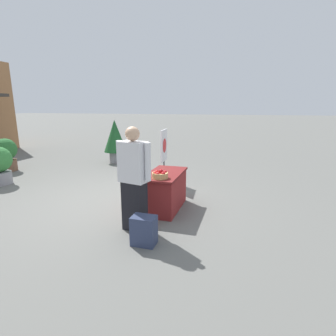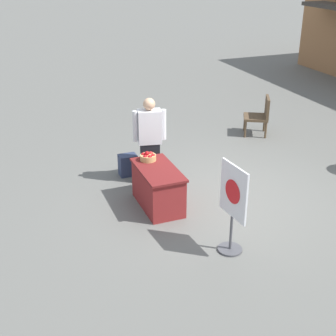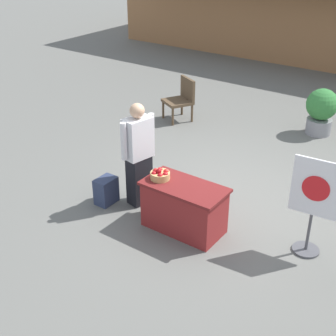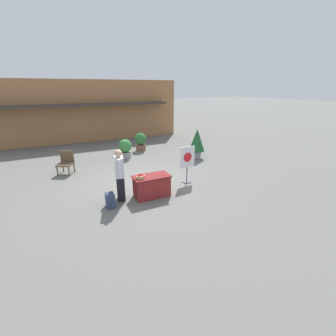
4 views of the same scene
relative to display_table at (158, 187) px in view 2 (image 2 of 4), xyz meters
name	(u,v)px [view 2 (image 2 of 4)]	position (x,y,z in m)	size (l,w,h in m)	color
ground_plane	(220,197)	(0.10, 1.13, -0.36)	(120.00, 120.00, 0.00)	slate
display_table	(158,187)	(0.00, 0.00, 0.00)	(1.17, 0.61, 0.71)	maroon
apple_basket	(148,157)	(-0.39, -0.04, 0.41)	(0.28, 0.28, 0.16)	tan
person_visitor	(150,140)	(-0.96, 0.20, 0.47)	(0.34, 0.60, 1.63)	black
backpack	(128,165)	(-1.37, -0.12, -0.15)	(0.24, 0.34, 0.42)	#2D3856
poster_board	(233,205)	(1.61, 0.52, 0.40)	(0.62, 0.36, 1.36)	#4C4C51
patio_chair	(260,114)	(-2.38, 3.44, 0.15)	(0.74, 0.74, 0.92)	brown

